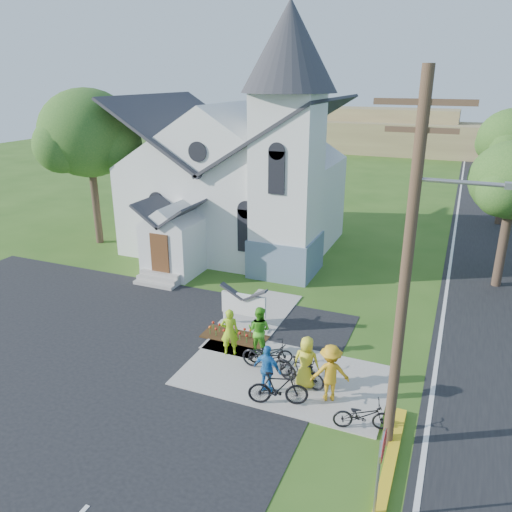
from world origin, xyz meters
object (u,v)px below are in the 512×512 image
at_px(bike_2, 270,353).
at_px(cyclist_3, 330,373).
at_px(cyclist_0, 230,332).
at_px(cyclist_4, 306,362).
at_px(bike_4, 363,415).
at_px(church_sign, 244,305).
at_px(bike_3, 301,372).
at_px(cyclist_2, 267,369).
at_px(bike_0, 267,358).
at_px(cyclist_1, 259,330).
at_px(stop_sign, 381,457).
at_px(utility_pole, 409,264).
at_px(bike_1, 278,388).

xyz_separation_m(bike_2, cyclist_3, (2.47, -1.23, 0.53)).
bearing_deg(cyclist_0, cyclist_4, 142.99).
distance_m(cyclist_3, bike_4, 1.69).
distance_m(church_sign, bike_3, 4.59).
distance_m(cyclist_0, cyclist_4, 3.30).
xyz_separation_m(cyclist_2, cyclist_3, (1.95, 0.41, 0.11)).
bearing_deg(bike_4, cyclist_2, 60.92).
xyz_separation_m(bike_0, cyclist_4, (1.50, -0.32, 0.38)).
distance_m(church_sign, cyclist_4, 4.65).
height_order(bike_0, bike_4, bike_0).
bearing_deg(church_sign, cyclist_1, -50.52).
bearing_deg(cyclist_4, bike_3, 15.44).
xyz_separation_m(bike_0, bike_3, (1.36, -0.36, -0.01)).
bearing_deg(church_sign, cyclist_2, -56.42).
xyz_separation_m(church_sign, cyclist_4, (3.56, -2.98, -0.09)).
distance_m(stop_sign, cyclist_4, 5.45).
bearing_deg(bike_2, stop_sign, -159.40).
height_order(cyclist_3, bike_3, cyclist_3).
height_order(church_sign, utility_pole, utility_pole).
bearing_deg(bike_3, cyclist_2, 140.46).
relative_size(bike_2, cyclist_4, 0.89).
height_order(bike_0, bike_3, bike_0).
relative_size(church_sign, utility_pole, 0.22).
bearing_deg(church_sign, bike_0, -52.18).
xyz_separation_m(stop_sign, cyclist_2, (-4.12, 3.61, -0.90)).
distance_m(cyclist_4, bike_4, 2.62).
height_order(bike_1, bike_4, bike_1).
height_order(cyclist_0, bike_4, cyclist_0).
relative_size(stop_sign, cyclist_3, 1.31).
distance_m(cyclist_1, bike_2, 0.98).
relative_size(cyclist_1, cyclist_4, 1.04).
relative_size(utility_pole, stop_sign, 4.03).
bearing_deg(bike_4, cyclist_0, 48.64).
bearing_deg(bike_3, church_sign, 58.96).
relative_size(church_sign, cyclist_1, 1.19).
bearing_deg(cyclist_1, bike_1, 127.61).
bearing_deg(cyclist_4, bike_1, 66.65).
xyz_separation_m(bike_1, bike_2, (-1.07, 2.12, -0.15)).
bearing_deg(cyclist_4, cyclist_2, 35.49).
relative_size(cyclist_2, cyclist_4, 0.94).
xyz_separation_m(utility_pole, stop_sign, (0.07, -2.70, -3.62)).
distance_m(cyclist_0, cyclist_3, 4.27).
relative_size(utility_pole, cyclist_1, 5.41).
bearing_deg(cyclist_3, stop_sign, 96.81).
height_order(stop_sign, bike_0, stop_sign).
height_order(bike_2, bike_3, bike_3).
distance_m(utility_pole, bike_1, 5.95).
relative_size(cyclist_0, bike_0, 0.93).
xyz_separation_m(cyclist_0, bike_3, (3.04, -0.90, -0.40)).
height_order(cyclist_0, cyclist_1, cyclist_1).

